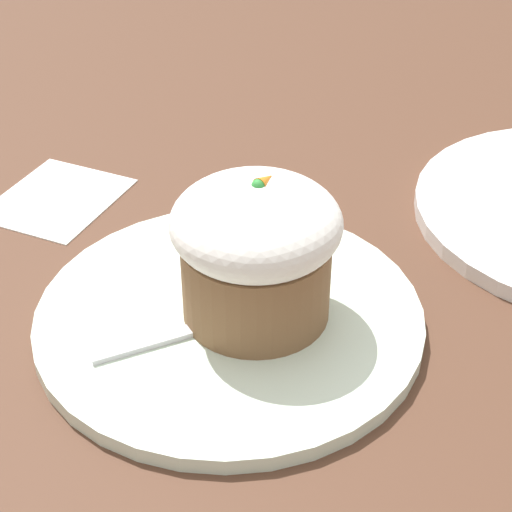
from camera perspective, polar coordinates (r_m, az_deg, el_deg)
The scene contains 5 objects.
ground_plane at distance 0.59m, azimuth -1.77°, elevation -4.53°, with size 4.00×4.00×0.00m, color #513323.
dessert_plate at distance 0.59m, azimuth -1.79°, elevation -4.10°, with size 0.27×0.27×0.01m.
carrot_cake at distance 0.55m, azimuth 0.00°, elevation 0.50°, with size 0.11×0.11×0.10m.
spoon at distance 0.57m, azimuth -3.33°, elevation -4.61°, with size 0.11×0.08×0.01m.
paper_napkin at distance 0.75m, azimuth -13.11°, elevation 3.76°, with size 0.12×0.11×0.00m.
Camera 1 is at (-0.37, -0.27, 0.38)m, focal length 60.00 mm.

